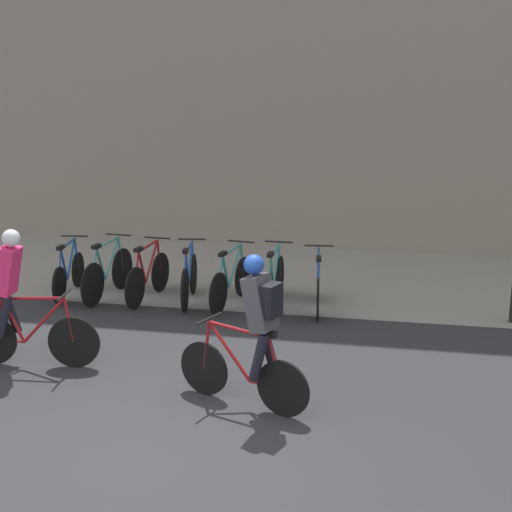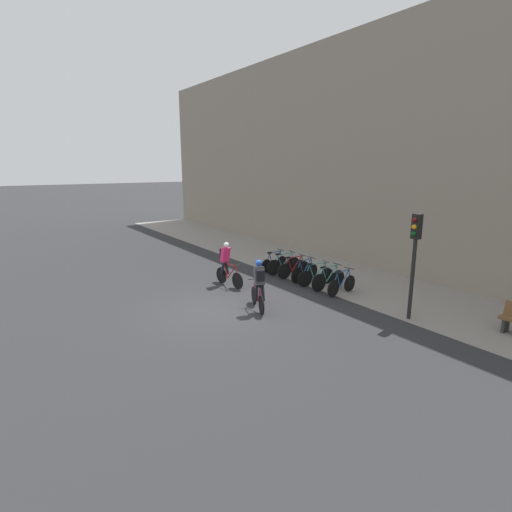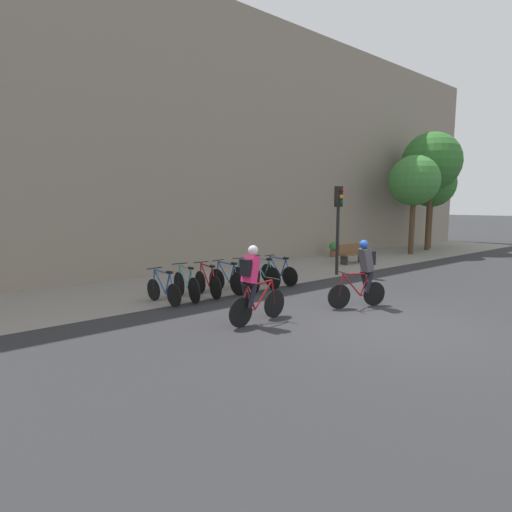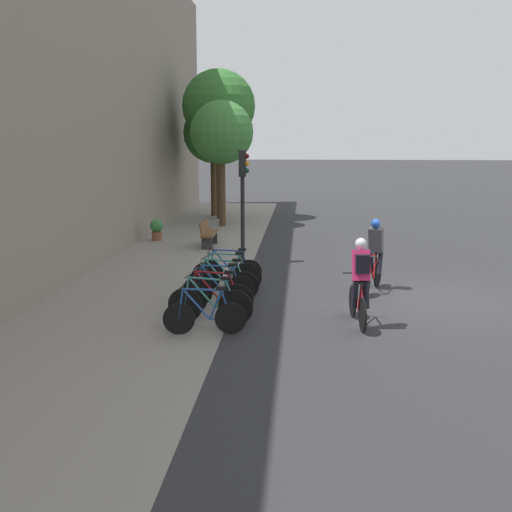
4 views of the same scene
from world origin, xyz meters
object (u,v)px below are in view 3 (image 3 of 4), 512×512
(cyclist_pink, at_px, (253,282))
(cyclist_grey, at_px, (364,271))
(parked_bike_3, at_px, (227,280))
(bench, at_px, (352,253))
(parked_bike_6, at_px, (279,273))
(parked_bike_4, at_px, (246,277))
(traffic_light_pole, at_px, (338,214))
(parked_bike_0, at_px, (163,290))
(parked_bike_1, at_px, (186,285))
(potted_plant, at_px, (334,248))
(parked_bike_2, at_px, (208,283))
(parked_bike_5, at_px, (263,274))

(cyclist_pink, bearing_deg, cyclist_grey, -11.22)
(parked_bike_3, bearing_deg, bench, 10.15)
(parked_bike_6, bearing_deg, parked_bike_4, -179.98)
(traffic_light_pole, bearing_deg, cyclist_grey, -132.65)
(parked_bike_0, distance_m, parked_bike_4, 2.80)
(parked_bike_1, distance_m, potted_plant, 11.06)
(parked_bike_2, xyz_separation_m, traffic_light_pole, (5.75, -0.06, 1.92))
(parked_bike_3, height_order, parked_bike_5, parked_bike_5)
(parked_bike_6, height_order, bench, parked_bike_6)
(parked_bike_0, distance_m, traffic_light_pole, 7.41)
(cyclist_pink, xyz_separation_m, cyclist_grey, (3.18, -0.63, 0.00))
(parked_bike_2, bearing_deg, cyclist_grey, -55.17)
(cyclist_grey, distance_m, parked_bike_1, 4.84)
(parked_bike_0, height_order, parked_bike_6, parked_bike_6)
(parked_bike_0, bearing_deg, cyclist_grey, -42.65)
(parked_bike_5, bearing_deg, parked_bike_6, -0.05)
(cyclist_pink, distance_m, cyclist_grey, 3.25)
(cyclist_grey, xyz_separation_m, parked_bike_2, (-2.50, 3.59, -0.55))
(parked_bike_0, height_order, bench, parked_bike_0)
(parked_bike_2, distance_m, bench, 8.73)
(parked_bike_0, relative_size, parked_bike_5, 0.92)
(parked_bike_1, relative_size, traffic_light_pole, 0.52)
(cyclist_grey, bearing_deg, potted_plant, 44.12)
(bench, bearing_deg, parked_bike_2, -170.66)
(parked_bike_5, xyz_separation_m, bench, (6.51, 1.42, 0.05))
(cyclist_pink, height_order, cyclist_grey, cyclist_pink)
(parked_bike_6, bearing_deg, parked_bike_0, -179.99)
(parked_bike_6, height_order, potted_plant, parked_bike_6)
(cyclist_pink, distance_m, bench, 10.29)
(parked_bike_0, bearing_deg, parked_bike_2, 0.04)
(parked_bike_1, height_order, bench, parked_bike_1)
(cyclist_grey, bearing_deg, parked_bike_0, 137.35)
(bench, bearing_deg, parked_bike_5, -167.73)
(parked_bike_0, relative_size, parked_bike_3, 0.98)
(parked_bike_0, xyz_separation_m, parked_bike_5, (3.50, 0.00, 0.03))
(parked_bike_4, distance_m, traffic_light_pole, 4.75)
(parked_bike_6, xyz_separation_m, traffic_light_pole, (2.94, -0.06, 1.93))
(cyclist_grey, bearing_deg, bench, 39.33)
(parked_bike_2, height_order, bench, parked_bike_2)
(parked_bike_1, bearing_deg, bench, 8.65)
(parked_bike_1, bearing_deg, potted_plant, 18.36)
(parked_bike_1, distance_m, parked_bike_3, 1.40)
(cyclist_grey, height_order, traffic_light_pole, traffic_light_pole)
(cyclist_pink, xyz_separation_m, parked_bike_2, (0.69, 2.96, -0.54))
(parked_bike_5, bearing_deg, parked_bike_3, 179.99)
(bench, bearing_deg, potted_plant, 60.24)
(cyclist_pink, height_order, traffic_light_pole, traffic_light_pole)
(parked_bike_1, height_order, potted_plant, parked_bike_1)
(parked_bike_1, bearing_deg, parked_bike_6, -0.01)
(parked_bike_4, xyz_separation_m, potted_plant, (8.39, 3.48, 0.04))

